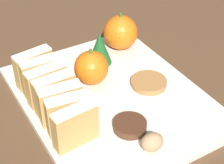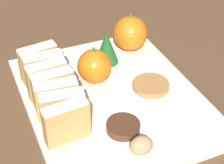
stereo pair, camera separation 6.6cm
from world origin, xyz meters
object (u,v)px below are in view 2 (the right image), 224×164
(walnut, at_px, (141,145))
(chocolate_cookie, at_px, (123,127))
(orange_far, at_px, (130,33))
(orange_near, at_px, (94,66))

(walnut, distance_m, chocolate_cookie, 0.06)
(orange_far, xyz_separation_m, chocolate_cookie, (-0.12, -0.22, -0.03))
(orange_far, height_order, chocolate_cookie, orange_far)
(walnut, bearing_deg, chocolate_cookie, 95.29)
(chocolate_cookie, bearing_deg, walnut, -84.71)
(orange_near, bearing_deg, walnut, -90.52)
(orange_near, distance_m, chocolate_cookie, 0.15)
(orange_far, relative_size, walnut, 2.24)
(orange_near, xyz_separation_m, orange_far, (0.11, 0.08, 0.00))
(walnut, xyz_separation_m, chocolate_cookie, (-0.01, 0.05, -0.01))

